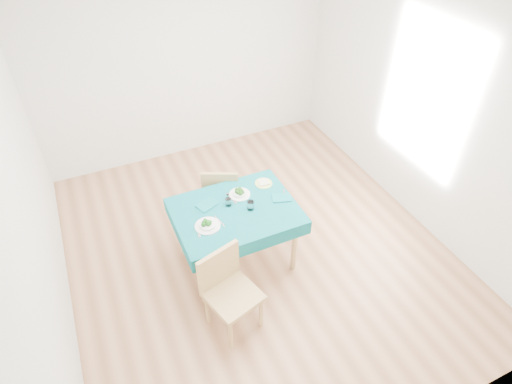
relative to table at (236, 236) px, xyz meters
name	(u,v)px	position (x,y,z in m)	size (l,w,h in m)	color
room_shell	(256,151)	(0.26, 0.07, 0.97)	(4.02, 4.52, 2.73)	#8F5C3B
table	(236,236)	(0.00, 0.00, 0.00)	(1.22, 0.92, 0.76)	#08575C
chair_near	(233,287)	(-0.33, -0.72, 0.17)	(0.44, 0.48, 1.10)	#AB8850
chair_far	(222,188)	(0.10, 0.68, 0.12)	(0.40, 0.44, 1.00)	#AB8850
bowl_near	(207,223)	(-0.33, -0.11, 0.42)	(0.25, 0.25, 0.07)	white
bowl_far	(240,192)	(0.13, 0.19, 0.41)	(0.22, 0.22, 0.07)	white
fork_near	(199,230)	(-0.42, -0.12, 0.38)	(0.03, 0.19, 0.00)	silver
knife_near	(219,221)	(-0.20, -0.09, 0.38)	(0.01, 0.19, 0.00)	silver
fork_far	(232,199)	(0.03, 0.17, 0.38)	(0.02, 0.18, 0.00)	silver
knife_far	(284,195)	(0.54, -0.01, 0.38)	(0.02, 0.21, 0.00)	silver
napkin_near	(207,205)	(-0.23, 0.18, 0.39)	(0.21, 0.14, 0.01)	#0C6166
napkin_far	(281,198)	(0.50, -0.03, 0.38)	(0.19, 0.13, 0.01)	#0C6166
tumbler_center	(228,202)	(-0.04, 0.10, 0.42)	(0.06, 0.06, 0.08)	white
tumbler_side	(251,205)	(0.14, -0.05, 0.43)	(0.07, 0.07, 0.09)	white
side_plate	(264,183)	(0.43, 0.26, 0.38)	(0.19, 0.19, 0.01)	#CDE46F
bread_slice	(264,182)	(0.43, 0.26, 0.40)	(0.11, 0.11, 0.02)	beige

